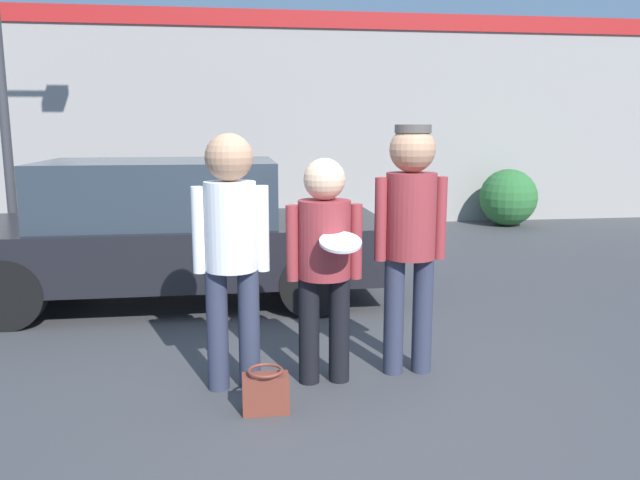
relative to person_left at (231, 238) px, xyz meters
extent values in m
plane|color=#3F3F42|center=(0.79, -0.08, -1.08)|extent=(56.00, 56.00, 0.00)
cube|color=gray|center=(0.79, 7.43, 0.85)|extent=(24.00, 0.18, 3.86)
cube|color=#B21E1E|center=(0.79, 7.32, 2.64)|extent=(24.00, 0.04, 0.30)
cylinder|color=#2D3347|center=(-0.11, 0.00, -0.65)|extent=(0.15, 0.15, 0.86)
cylinder|color=#2D3347|center=(0.11, 0.00, -0.65)|extent=(0.15, 0.15, 0.86)
cylinder|color=silver|center=(0.00, 0.00, 0.08)|extent=(0.35, 0.35, 0.61)
cylinder|color=silver|center=(-0.22, 0.00, 0.06)|extent=(0.09, 0.09, 0.59)
cylinder|color=silver|center=(0.22, 0.00, 0.06)|extent=(0.09, 0.09, 0.59)
sphere|color=tan|center=(0.00, 0.00, 0.55)|extent=(0.32, 0.32, 0.32)
cylinder|color=black|center=(0.54, 0.02, -0.69)|extent=(0.15, 0.15, 0.78)
cylinder|color=black|center=(0.76, 0.02, -0.69)|extent=(0.15, 0.15, 0.78)
cylinder|color=maroon|center=(0.65, 0.02, -0.03)|extent=(0.37, 0.37, 0.55)
cylinder|color=maroon|center=(0.42, 0.02, -0.05)|extent=(0.09, 0.09, 0.53)
cylinder|color=maroon|center=(0.87, 0.02, -0.05)|extent=(0.09, 0.09, 0.53)
sphere|color=#DBB28E|center=(0.65, 0.02, 0.39)|extent=(0.29, 0.29, 0.29)
cylinder|color=silver|center=(0.71, -0.24, 0.00)|extent=(0.28, 0.27, 0.11)
cylinder|color=#2D3347|center=(1.18, 0.11, -0.64)|extent=(0.15, 0.15, 0.88)
cylinder|color=#2D3347|center=(1.40, 0.11, -0.64)|extent=(0.15, 0.15, 0.88)
cylinder|color=maroon|center=(1.29, 0.11, 0.11)|extent=(0.37, 0.37, 0.62)
cylinder|color=maroon|center=(1.07, 0.11, 0.09)|extent=(0.09, 0.09, 0.60)
cylinder|color=maroon|center=(1.52, 0.11, 0.09)|extent=(0.09, 0.09, 0.60)
sphere|color=tan|center=(1.29, 0.11, 0.59)|extent=(0.33, 0.33, 0.33)
cylinder|color=#4C4742|center=(1.29, 0.11, 0.73)|extent=(0.26, 0.26, 0.06)
cube|color=black|center=(-0.63, 2.41, -0.51)|extent=(4.50, 1.78, 0.57)
cube|color=#28333D|center=(-0.72, 2.41, 0.09)|extent=(2.34, 1.53, 0.63)
cylinder|color=black|center=(0.77, 3.20, -0.75)|extent=(0.66, 0.22, 0.66)
cylinder|color=black|center=(0.77, 1.62, -0.75)|extent=(0.66, 0.22, 0.66)
cylinder|color=black|center=(-2.02, 3.20, -0.75)|extent=(0.66, 0.22, 0.66)
cylinder|color=black|center=(-2.02, 1.62, -0.75)|extent=(0.66, 0.22, 0.66)
sphere|color=#2D6B33|center=(5.12, 6.72, -0.55)|extent=(1.06, 1.06, 1.06)
cube|color=brown|center=(0.20, -0.42, -0.95)|extent=(0.30, 0.14, 0.26)
torus|color=brown|center=(0.20, -0.42, -0.79)|extent=(0.23, 0.23, 0.02)
camera|label=1|loc=(0.01, -4.22, 0.75)|focal=35.00mm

